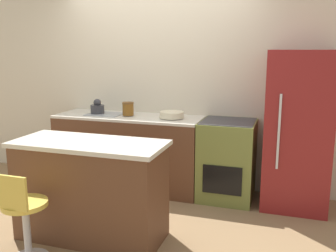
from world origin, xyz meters
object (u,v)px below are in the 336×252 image
stool_chair (24,219)px  mixing_bowl (172,115)px  kettle (97,108)px  oven_range (227,160)px  refrigerator (298,131)px

stool_chair → mixing_bowl: mixing_bowl is taller
kettle → stool_chair: bearing=-80.0°
oven_range → stool_chair: 2.34m
refrigerator → kettle: 2.45m
refrigerator → stool_chair: refrigerator is taller
refrigerator → mixing_bowl: size_ratio=5.98×
kettle → mixing_bowl: 1.00m
refrigerator → stool_chair: 2.89m
oven_range → stool_chair: bearing=-125.2°
stool_chair → mixing_bowl: size_ratio=2.76×
oven_range → kettle: size_ratio=4.96×
kettle → mixing_bowl: (1.00, 0.00, -0.04)m
refrigerator → kettle: (-2.45, -0.01, 0.14)m
stool_chair → kettle: 2.03m
oven_range → refrigerator: 0.86m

